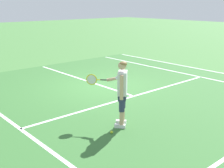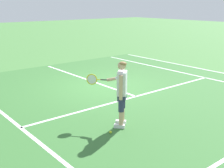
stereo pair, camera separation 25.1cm
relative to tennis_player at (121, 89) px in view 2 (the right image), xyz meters
The scene contains 9 objects.
ground_plane 3.98m from the tennis_player, 58.37° to the left, with size 80.00×80.00×0.00m, color #477F3D.
court_inner_surface 3.46m from the tennis_player, 52.47° to the left, with size 10.98×10.99×0.00m, color #387033.
line_service 2.72m from the tennis_player, 37.05° to the left, with size 8.23×0.10×0.01m, color white.
line_centre_service 5.23m from the tennis_player, 66.86° to the left, with size 0.10×6.40×0.01m, color white.
line_singles_left 3.50m from the tennis_player, 128.55° to the left, with size 0.10×10.59×0.01m, color white.
line_singles_right 6.75m from the tennis_player, 23.20° to the left, with size 0.10×10.59×0.01m, color white.
line_doubles_right 8.02m from the tennis_player, 19.30° to the left, with size 0.10×10.59×0.01m, color white.
tennis_player is the anchor object (origin of this frame).
tennis_ball_near_feet 1.10m from the tennis_player, 158.15° to the right, with size 0.07×0.07×0.07m, color #CCE02D.
Camera 2 is at (-6.68, -8.61, 3.11)m, focal length 46.75 mm.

